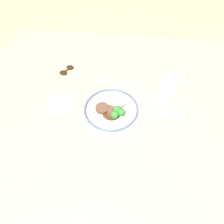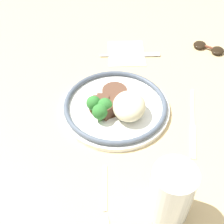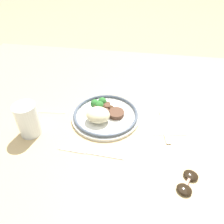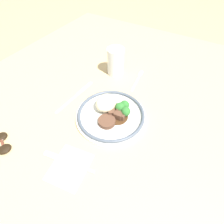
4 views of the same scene
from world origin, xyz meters
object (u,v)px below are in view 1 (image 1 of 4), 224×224
at_px(fork, 65,100).
at_px(spoon, 173,115).
at_px(knife, 121,84).
at_px(juice_glass, 168,88).
at_px(sunglasses, 67,70).
at_px(plate, 113,108).

bearing_deg(fork, spoon, -101.90).
xyz_separation_m(knife, spoon, (0.25, -0.17, 0.00)).
relative_size(fork, knife, 0.79).
bearing_deg(juice_glass, sunglasses, 166.84).
xyz_separation_m(juice_glass, sunglasses, (-0.52, 0.12, -0.05)).
distance_m(fork, spoon, 0.50).
bearing_deg(plate, knife, 83.95).
height_order(juice_glass, knife, juice_glass).
distance_m(spoon, sunglasses, 0.60).
distance_m(juice_glass, sunglasses, 0.54).
bearing_deg(plate, sunglasses, 139.62).
xyz_separation_m(plate, juice_glass, (0.24, 0.12, 0.04)).
height_order(plate, knife, plate).
bearing_deg(spoon, juice_glass, 97.42).
xyz_separation_m(fork, spoon, (0.50, -0.02, -0.00)).
bearing_deg(spoon, knife, 138.07).
bearing_deg(knife, fork, -146.29).
relative_size(fork, spoon, 1.09).
xyz_separation_m(plate, fork, (-0.23, 0.03, -0.01)).
bearing_deg(sunglasses, spoon, 2.23).
bearing_deg(sunglasses, knife, 13.41).
xyz_separation_m(fork, sunglasses, (-0.06, 0.21, 0.00)).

